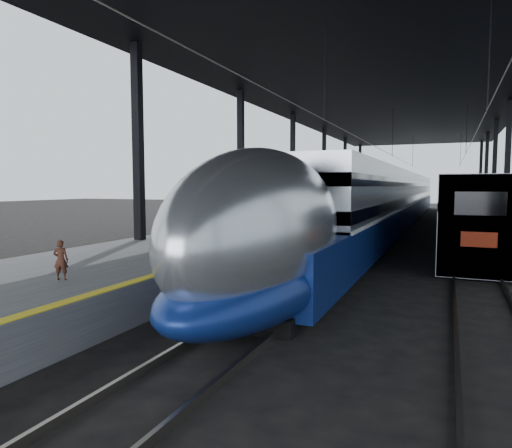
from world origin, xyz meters
The scene contains 8 objects.
ground centered at (0.00, 0.00, 0.00)m, with size 160.00×160.00×0.00m, color black.
platform centered at (-3.50, 20.00, 0.50)m, with size 6.00×80.00×1.00m, color #4C4C4F.
yellow_strip centered at (-0.70, 20.00, 1.00)m, with size 0.30×80.00×0.01m, color yellow.
rails centered at (4.50, 20.00, 0.08)m, with size 6.52×80.00×0.16m.
canopy centered at (1.90, 20.00, 9.12)m, with size 18.00×75.00×9.47m.
tgv_train centered at (2.00, 27.11, 2.00)m, with size 2.98×65.20×4.27m.
second_train centered at (7.00, 33.70, 1.85)m, with size 2.65×56.05×3.65m.
child centered at (-2.43, -2.44, 1.48)m, with size 0.35×0.23×0.96m, color #4B2519.
Camera 1 is at (6.05, -10.51, 3.24)m, focal length 32.00 mm.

